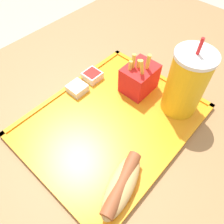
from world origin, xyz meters
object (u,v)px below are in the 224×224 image
(sauce_cup_mayo, at_px, (77,88))
(soda_cup, at_px, (186,83))
(fries_carton, at_px, (139,78))
(sauce_cup_ketchup, at_px, (92,75))
(hot_dog_far, at_px, (122,185))

(sauce_cup_mayo, bearing_deg, soda_cup, 120.64)
(fries_carton, relative_size, sauce_cup_mayo, 2.58)
(fries_carton, distance_m, sauce_cup_ketchup, 0.13)
(fries_carton, relative_size, sauce_cup_ketchup, 2.58)
(hot_dog_far, relative_size, fries_carton, 1.28)
(fries_carton, bearing_deg, sauce_cup_mayo, -44.65)
(soda_cup, distance_m, fries_carton, 0.12)
(soda_cup, xyz_separation_m, sauce_cup_ketchup, (0.07, -0.23, -0.07))
(fries_carton, bearing_deg, hot_dog_far, 31.30)
(soda_cup, height_order, hot_dog_far, soda_cup)
(hot_dog_far, relative_size, sauce_cup_ketchup, 3.31)
(sauce_cup_mayo, bearing_deg, fries_carton, 135.35)
(hot_dog_far, height_order, sauce_cup_ketchup, hot_dog_far)
(soda_cup, height_order, sauce_cup_mayo, soda_cup)
(fries_carton, height_order, sauce_cup_mayo, fries_carton)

